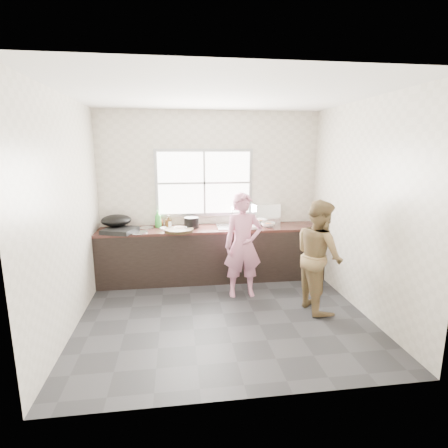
{
  "coord_description": "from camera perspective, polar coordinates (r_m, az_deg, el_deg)",
  "views": [
    {
      "loc": [
        -0.56,
        -4.15,
        2.08
      ],
      "look_at": [
        0.1,
        0.65,
        1.05
      ],
      "focal_mm": 28.0,
      "sensor_mm": 36.0,
      "label": 1
    }
  ],
  "objects": [
    {
      "name": "floor",
      "position": [
        4.68,
        -0.14,
        -14.46
      ],
      "size": [
        3.6,
        3.2,
        0.01
      ],
      "primitive_type": "cube",
      "color": "#28282A",
      "rests_on": "ground"
    },
    {
      "name": "ceiling",
      "position": [
        4.23,
        -0.16,
        20.48
      ],
      "size": [
        3.6,
        3.2,
        0.01
      ],
      "primitive_type": "cube",
      "color": "silver",
      "rests_on": "wall_back"
    },
    {
      "name": "wall_back",
      "position": [
        5.83,
        -2.26,
        4.8
      ],
      "size": [
        3.6,
        0.01,
        2.7
      ],
      "primitive_type": "cube",
      "color": "beige",
      "rests_on": "ground"
    },
    {
      "name": "wall_left",
      "position": [
        4.4,
        -24.17,
        1.38
      ],
      "size": [
        0.01,
        3.2,
        2.7
      ],
      "primitive_type": "cube",
      "color": "silver",
      "rests_on": "ground"
    },
    {
      "name": "wall_right",
      "position": [
        4.83,
        21.6,
        2.46
      ],
      "size": [
        0.01,
        3.2,
        2.7
      ],
      "primitive_type": "cube",
      "color": "silver",
      "rests_on": "ground"
    },
    {
      "name": "wall_front",
      "position": [
        2.71,
        4.39,
        -3.69
      ],
      "size": [
        3.6,
        0.01,
        2.7
      ],
      "primitive_type": "cube",
      "color": "beige",
      "rests_on": "ground"
    },
    {
      "name": "cabinet",
      "position": [
        5.72,
        -1.87,
        -4.98
      ],
      "size": [
        3.6,
        0.62,
        0.82
      ],
      "primitive_type": "cube",
      "color": "black",
      "rests_on": "floor"
    },
    {
      "name": "countertop",
      "position": [
        5.61,
        -1.9,
        -0.78
      ],
      "size": [
        3.6,
        0.64,
        0.04
      ],
      "primitive_type": "cube",
      "color": "#371B16",
      "rests_on": "cabinet"
    },
    {
      "name": "sink",
      "position": [
        5.65,
        1.63,
        -0.43
      ],
      "size": [
        0.55,
        0.45,
        0.02
      ],
      "primitive_type": "cube",
      "color": "silver",
      "rests_on": "countertop"
    },
    {
      "name": "faucet",
      "position": [
        5.81,
        1.32,
        1.39
      ],
      "size": [
        0.02,
        0.02,
        0.3
      ],
      "primitive_type": "cylinder",
      "color": "silver",
      "rests_on": "countertop"
    },
    {
      "name": "window_frame",
      "position": [
        5.78,
        -3.25,
        6.72
      ],
      "size": [
        1.6,
        0.05,
        1.1
      ],
      "primitive_type": "cube",
      "color": "#9EA0A5",
      "rests_on": "wall_back"
    },
    {
      "name": "window_glazing",
      "position": [
        5.76,
        -3.23,
        6.7
      ],
      "size": [
        1.5,
        0.01,
        1.0
      ],
      "primitive_type": "cube",
      "color": "white",
      "rests_on": "window_frame"
    },
    {
      "name": "woman",
      "position": [
        4.99,
        3.13,
        -4.05
      ],
      "size": [
        0.51,
        0.34,
        1.4
      ],
      "primitive_type": "imported",
      "rotation": [
        0.0,
        0.0,
        0.0
      ],
      "color": "pink",
      "rests_on": "floor"
    },
    {
      "name": "person_side",
      "position": [
        4.73,
        15.23,
        -4.98
      ],
      "size": [
        0.63,
        0.77,
        1.47
      ],
      "primitive_type": "imported",
      "rotation": [
        0.0,
        0.0,
        1.68
      ],
      "color": "brown",
      "rests_on": "floor"
    },
    {
      "name": "cutting_board",
      "position": [
        5.37,
        -7.37,
        -1.0
      ],
      "size": [
        0.57,
        0.57,
        0.04
      ],
      "primitive_type": "cylinder",
      "rotation": [
        0.0,
        0.0,
        -0.35
      ],
      "color": "black",
      "rests_on": "countertop"
    },
    {
      "name": "cleaver",
      "position": [
        5.45,
        -5.89,
        -0.54
      ],
      "size": [
        0.21,
        0.17,
        0.01
      ],
      "primitive_type": "cube",
      "rotation": [
        0.0,
        0.0,
        0.49
      ],
      "color": "#AEB1B5",
      "rests_on": "cutting_board"
    },
    {
      "name": "bowl_mince",
      "position": [
        5.44,
        -7.12,
        -0.8
      ],
      "size": [
        0.24,
        0.24,
        0.05
      ],
      "primitive_type": "imported",
      "rotation": [
        0.0,
        0.0,
        -0.23
      ],
      "color": "white",
      "rests_on": "countertop"
    },
    {
      "name": "bowl_crabs",
      "position": [
        5.69,
        7.2,
        -0.17
      ],
      "size": [
        0.2,
        0.2,
        0.06
      ],
      "primitive_type": "imported",
      "rotation": [
        0.0,
        0.0,
        0.04
      ],
      "color": "silver",
      "rests_on": "countertop"
    },
    {
      "name": "bowl_held",
      "position": [
        5.49,
        4.74,
        -0.51
      ],
      "size": [
        0.22,
        0.22,
        0.07
      ],
      "primitive_type": "imported",
      "rotation": [
        0.0,
        0.0,
        -0.0
      ],
      "color": "white",
      "rests_on": "countertop"
    },
    {
      "name": "black_pot",
      "position": [
        5.59,
        -5.35,
        0.23
      ],
      "size": [
        0.26,
        0.26,
        0.17
      ],
      "primitive_type": "cylinder",
      "rotation": [
        0.0,
        0.0,
        -0.13
      ],
      "color": "black",
      "rests_on": "countertop"
    },
    {
      "name": "plate_food",
      "position": [
        5.59,
        -9.25,
        -0.67
      ],
      "size": [
        0.25,
        0.25,
        0.02
      ],
      "primitive_type": "cylinder",
      "rotation": [
        0.0,
        0.0,
        0.09
      ],
      "color": "white",
      "rests_on": "countertop"
    },
    {
      "name": "bottle_green",
      "position": [
        5.68,
        -10.72,
        0.81
      ],
      "size": [
        0.13,
        0.13,
        0.28
      ],
      "primitive_type": "imported",
      "rotation": [
        0.0,
        0.0,
        -0.2
      ],
      "color": "green",
      "rests_on": "countertop"
    },
    {
      "name": "bottle_brown_tall",
      "position": [
        5.65,
        -9.07,
        0.34
      ],
      "size": [
        0.1,
        0.1,
        0.19
      ],
      "primitive_type": "imported",
      "rotation": [
        0.0,
        0.0,
        0.24
      ],
      "color": "#3D270F",
      "rests_on": "countertop"
    },
    {
      "name": "bottle_brown_short",
      "position": [
        5.79,
        -10.55,
        0.48
      ],
      "size": [
        0.15,
        0.15,
        0.17
      ],
      "primitive_type": "imported",
      "rotation": [
        0.0,
        0.0,
        -0.17
      ],
      "color": "#4A2612",
      "rests_on": "countertop"
    },
    {
      "name": "glass_jar",
      "position": [
        5.64,
        -8.88,
        -0.07
      ],
      "size": [
        0.08,
        0.08,
        0.11
      ],
      "primitive_type": "cylinder",
      "rotation": [
        0.0,
        0.0,
        0.1
      ],
      "color": "white",
      "rests_on": "countertop"
    },
    {
      "name": "burner",
      "position": [
        5.49,
        -16.61,
        -1.0
      ],
      "size": [
        0.56,
        0.56,
        0.07
      ],
      "primitive_type": "cube",
      "rotation": [
        0.0,
        0.0,
        -0.35
      ],
      "color": "black",
      "rests_on": "countertop"
    },
    {
      "name": "wok",
      "position": [
        5.68,
        -17.18,
        0.58
      ],
      "size": [
        0.55,
        0.55,
        0.17
      ],
      "primitive_type": "ellipsoid",
      "rotation": [
        0.0,
        0.0,
        0.22
      ],
      "color": "black",
      "rests_on": "burner"
    },
    {
      "name": "dish_rack",
      "position": [
        5.95,
        6.61,
        1.74
      ],
      "size": [
        0.5,
        0.4,
        0.34
      ],
      "primitive_type": "cube",
      "rotation": [
        0.0,
        0.0,
        0.22
      ],
      "color": "white",
      "rests_on": "countertop"
    },
    {
      "name": "pot_lid_left",
      "position": [
        5.4,
        -13.77,
        -1.33
      ],
      "size": [
        0.35,
        0.35,
        0.01
      ],
      "primitive_type": "cylinder",
      "rotation": [
        0.0,
        0.0,
        -0.36
      ],
      "color": "#ABAEB2",
      "rests_on": "countertop"
    },
    {
      "name": "pot_lid_right",
      "position": [
        5.7,
        -12.58,
        -0.61
      ],
      "size": [
        0.27,
        0.27,
        0.01
      ],
      "primitive_type": "cylinder",
      "rotation": [
        0.0,
        0.0,
        0.19
      ],
      "color": "silver",
      "rests_on": "countertop"
    }
  ]
}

